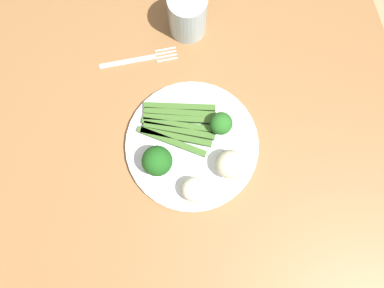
% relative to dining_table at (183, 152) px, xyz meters
% --- Properties ---
extents(ground_plane, '(6.00, 6.00, 0.02)m').
position_rel_dining_table_xyz_m(ground_plane, '(0.00, 0.00, -0.67)').
color(ground_plane, tan).
extents(dining_table, '(1.44, 0.96, 0.76)m').
position_rel_dining_table_xyz_m(dining_table, '(0.00, 0.00, 0.00)').
color(dining_table, olive).
rests_on(dining_table, ground_plane).
extents(plate, '(0.27, 0.27, 0.01)m').
position_rel_dining_table_xyz_m(plate, '(0.01, 0.02, 0.10)').
color(plate, white).
rests_on(plate, dining_table).
extents(asparagus_bundle, '(0.14, 0.16, 0.01)m').
position_rel_dining_table_xyz_m(asparagus_bundle, '(-0.03, -0.00, 0.12)').
color(asparagus_bundle, '#3D6626').
rests_on(asparagus_bundle, plate).
extents(broccoli_right, '(0.06, 0.06, 0.07)m').
position_rel_dining_table_xyz_m(broccoli_right, '(0.04, -0.05, 0.15)').
color(broccoli_right, '#4C7F2B').
rests_on(broccoli_right, plate).
extents(broccoli_front_left, '(0.04, 0.04, 0.05)m').
position_rel_dining_table_xyz_m(broccoli_front_left, '(-0.01, 0.08, 0.14)').
color(broccoli_front_left, '#568E33').
rests_on(broccoli_front_left, plate).
extents(cauliflower_back_right, '(0.05, 0.05, 0.05)m').
position_rel_dining_table_xyz_m(cauliflower_back_right, '(0.10, -0.00, 0.14)').
color(cauliflower_back_right, white).
rests_on(cauliflower_back_right, plate).
extents(cauliflower_edge, '(0.06, 0.06, 0.06)m').
position_rel_dining_table_xyz_m(cauliflower_edge, '(0.07, 0.08, 0.14)').
color(cauliflower_edge, beige).
rests_on(cauliflower_edge, plate).
extents(fork, '(0.03, 0.17, 0.00)m').
position_rel_dining_table_xyz_m(fork, '(-0.19, -0.05, 0.10)').
color(fork, silver).
rests_on(fork, dining_table).
extents(water_glass, '(0.08, 0.08, 0.11)m').
position_rel_dining_table_xyz_m(water_glass, '(-0.24, 0.07, 0.15)').
color(water_glass, silver).
rests_on(water_glass, dining_table).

